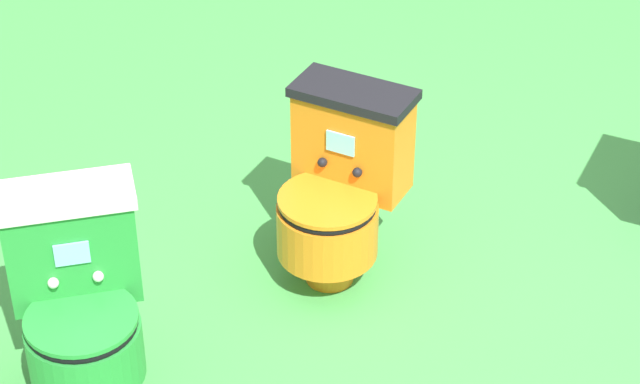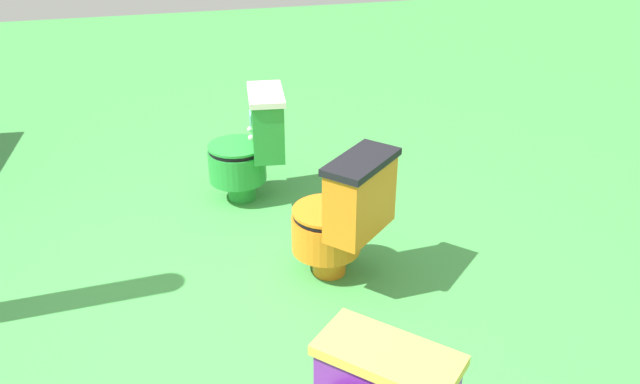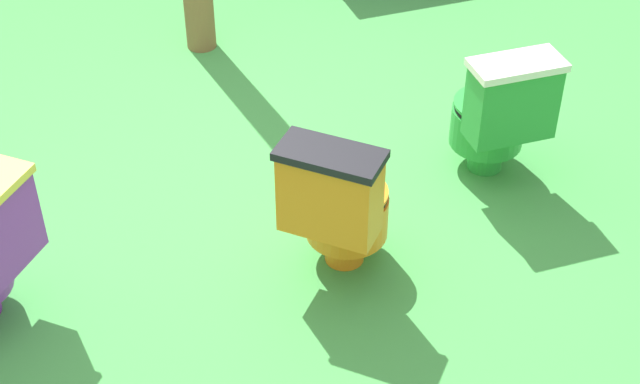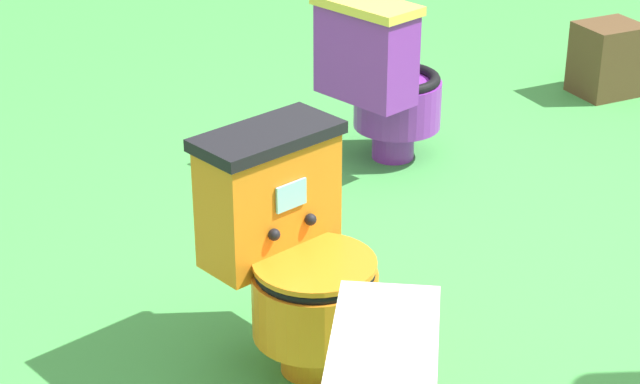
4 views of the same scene
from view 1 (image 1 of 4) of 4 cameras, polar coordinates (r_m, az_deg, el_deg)
ground at (r=4.21m, az=8.51°, el=-7.91°), size 14.00×14.00×0.00m
toilet_green at (r=3.90m, az=-11.39°, el=-5.13°), size 0.45×0.53×0.73m
toilet_orange at (r=4.33m, az=0.91°, el=0.21°), size 0.63×0.63×0.73m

